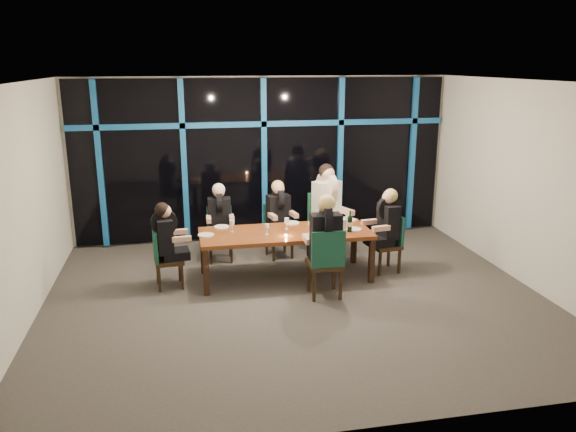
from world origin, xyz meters
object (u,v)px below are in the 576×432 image
(diner_end_left, at_px, (167,232))
(chair_far_right, at_px, (324,220))
(wine_bottle, at_px, (350,224))
(chair_far_mid, at_px, (277,227))
(diner_far_right, at_px, (328,197))
(diner_near_mid, at_px, (325,231))
(diner_end_right, at_px, (387,218))
(chair_far_left, at_px, (220,231))
(water_pitcher, at_px, (342,226))
(chair_end_left, at_px, (163,256))
(diner_far_mid, at_px, (279,208))
(chair_near_mid, at_px, (326,260))
(dining_table, at_px, (285,236))
(chair_end_right, at_px, (390,240))
(diner_far_left, at_px, (219,211))

(diner_end_left, bearing_deg, chair_far_right, -74.59)
(diner_end_left, distance_m, wine_bottle, 2.72)
(chair_far_mid, bearing_deg, diner_far_right, -18.78)
(diner_near_mid, bearing_deg, diner_end_right, -146.29)
(diner_near_mid, bearing_deg, chair_far_left, -52.59)
(chair_far_left, distance_m, water_pitcher, 2.18)
(chair_end_left, height_order, diner_near_mid, diner_near_mid)
(chair_end_left, xyz_separation_m, diner_far_mid, (1.91, 1.01, 0.37))
(chair_near_mid, bearing_deg, chair_far_left, -53.88)
(chair_far_mid, relative_size, diner_near_mid, 0.91)
(water_pitcher, bearing_deg, chair_far_right, 103.74)
(chair_end_left, relative_size, diner_far_mid, 1.00)
(dining_table, distance_m, wine_bottle, 0.99)
(diner_far_right, xyz_separation_m, water_pitcher, (-0.08, -1.12, -0.18))
(chair_far_left, relative_size, chair_far_right, 0.83)
(dining_table, xyz_separation_m, diner_end_left, (-1.76, -0.02, 0.17))
(chair_end_right, bearing_deg, chair_far_left, -120.37)
(chair_end_left, height_order, chair_near_mid, chair_near_mid)
(diner_far_left, bearing_deg, chair_near_mid, -52.59)
(chair_far_mid, height_order, water_pitcher, water_pitcher)
(chair_end_left, relative_size, wine_bottle, 2.70)
(diner_far_left, bearing_deg, chair_end_left, -130.59)
(diner_far_mid, bearing_deg, diner_far_left, 168.57)
(chair_far_right, relative_size, chair_end_left, 1.22)
(chair_far_left, xyz_separation_m, diner_far_left, (-0.00, -0.08, 0.36))
(chair_far_mid, bearing_deg, diner_far_mid, -90.00)
(wine_bottle, height_order, water_pitcher, wine_bottle)
(diner_end_right, bearing_deg, chair_far_left, -121.19)
(diner_end_right, bearing_deg, chair_far_mid, -132.81)
(diner_end_left, bearing_deg, chair_end_right, -95.94)
(dining_table, distance_m, diner_far_right, 1.35)
(diner_end_left, bearing_deg, chair_far_left, -44.03)
(diner_end_right, bearing_deg, chair_end_right, 90.00)
(dining_table, relative_size, chair_far_left, 2.89)
(diner_far_right, distance_m, water_pitcher, 1.14)
(chair_far_left, bearing_deg, diner_far_mid, -3.18)
(chair_far_left, bearing_deg, chair_end_right, -20.77)
(chair_far_right, height_order, diner_near_mid, diner_near_mid)
(dining_table, relative_size, diner_far_left, 2.96)
(diner_end_left, bearing_deg, diner_near_mid, -115.28)
(diner_end_left, xyz_separation_m, water_pitcher, (2.60, -0.16, 0.00))
(chair_far_right, distance_m, chair_end_right, 1.31)
(chair_far_right, height_order, diner_far_mid, diner_far_mid)
(chair_far_right, bearing_deg, chair_end_left, 178.04)
(diner_far_mid, distance_m, diner_far_right, 0.86)
(chair_far_left, height_order, diner_far_right, diner_far_right)
(chair_far_mid, relative_size, diner_end_left, 1.05)
(chair_near_mid, bearing_deg, wine_bottle, -127.56)
(diner_near_mid, xyz_separation_m, wine_bottle, (0.54, 0.59, -0.10))
(chair_far_left, xyz_separation_m, diner_near_mid, (1.34, -1.84, 0.47))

